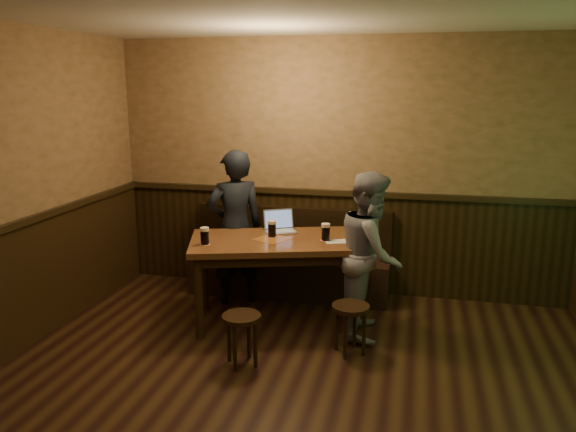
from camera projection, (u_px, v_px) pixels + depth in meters
The scene contains 12 objects.
room at pixel (276, 260), 3.55m from camera, with size 5.04×6.04×2.84m.
bench at pixel (290, 267), 6.26m from camera, with size 2.20×0.50×0.95m.
pub_table at pixel (272, 250), 5.44m from camera, with size 1.76×1.32×0.84m.
stool_left at pixel (242, 325), 4.63m from camera, with size 0.38×0.38×0.44m.
stool_right at pixel (351, 315), 4.83m from camera, with size 0.39×0.39×0.44m.
pint_left at pixel (205, 236), 5.20m from camera, with size 0.11×0.11×0.17m.
pint_mid at pixel (272, 229), 5.47m from camera, with size 0.11×0.11×0.17m.
pint_right at pixel (326, 232), 5.34m from camera, with size 0.11×0.11×0.17m.
laptop at pixel (280, 226), 5.68m from camera, with size 0.38×0.36×0.22m.
menu at pixel (337, 241), 5.32m from camera, with size 0.22×0.15×0.00m, color silver.
person_suit at pixel (235, 227), 5.91m from camera, with size 0.60×0.39×1.65m, color black.
person_grey at pixel (371, 254), 5.16m from camera, with size 0.75×0.58×1.54m, color gray.
Camera 1 is at (0.85, -3.07, 2.28)m, focal length 35.00 mm.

